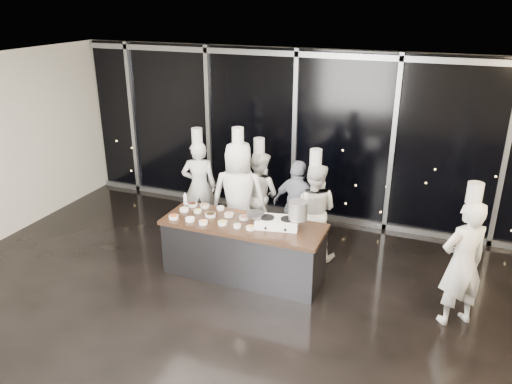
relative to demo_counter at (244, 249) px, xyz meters
The scene contains 15 objects.
ground 1.01m from the demo_counter, 90.00° to the right, with size 9.00×9.00×0.00m, color black.
room_shell 2.01m from the demo_counter, 78.94° to the right, with size 9.02×7.02×3.21m.
window_wall 2.78m from the demo_counter, 90.00° to the left, with size 8.90×0.11×3.20m.
demo_counter is the anchor object (origin of this frame).
stove 0.73m from the demo_counter, ahead, with size 0.68×0.49×0.14m.
frying_pan 0.64m from the demo_counter, ahead, with size 0.49×0.32×0.05m.
stock_pot 1.09m from the demo_counter, ahead, with size 0.27×0.27×0.27m, color #B9B9BC.
prep_bowls 0.74m from the demo_counter, behind, with size 1.38×0.71×0.05m.
squeeze_bottle 1.30m from the demo_counter, 165.94° to the left, with size 0.06×0.06×0.22m.
chef_far_left 1.89m from the demo_counter, 138.54° to the left, with size 0.72×0.60×1.93m.
chef_left 1.05m from the demo_counter, 117.64° to the left, with size 1.04×0.80×2.13m.
chef_center 1.43m from the demo_counter, 101.40° to the left, with size 0.92×0.81×1.83m.
guest 1.23m from the demo_counter, 63.54° to the left, with size 1.01×0.64×1.61m.
chef_right 1.33m from the demo_counter, 50.33° to the left, with size 0.83×0.67×1.86m.
chef_side 3.10m from the demo_counter, ahead, with size 0.76×0.71×1.98m.
Camera 1 is at (2.66, -5.32, 4.09)m, focal length 35.00 mm.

